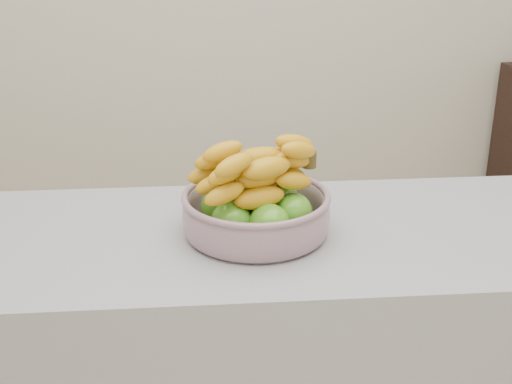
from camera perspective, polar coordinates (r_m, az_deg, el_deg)
fruit_bowl at (r=1.58m, az=0.01°, el=-1.15°), size 0.33×0.33×0.20m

